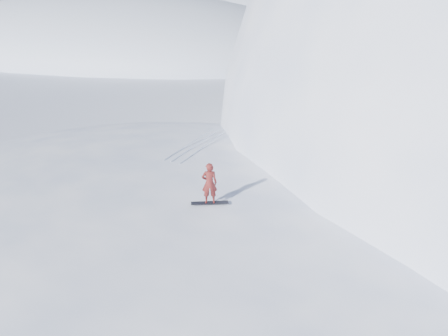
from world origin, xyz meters
name	(u,v)px	position (x,y,z in m)	size (l,w,h in m)	color
ground	(142,236)	(0.00, 0.00, 0.00)	(400.00, 400.00, 0.00)	white
near_ridge	(201,215)	(1.00, 3.00, 0.00)	(36.00, 28.00, 4.80)	white
peak_shoulder	(446,152)	(10.00, 20.00, 0.00)	(28.00, 24.00, 18.00)	white
far_ridge_a	(105,53)	(-70.00, 60.00, 0.00)	(120.00, 70.00, 28.00)	white
far_ridge_c	(296,45)	(-40.00, 110.00, 0.00)	(140.00, 90.00, 36.00)	white
wind_bumps	(165,213)	(-0.56, 2.12, 0.00)	(16.00, 14.40, 1.00)	white
snowboard	(210,203)	(3.45, 0.27, 2.41)	(1.42, 0.27, 0.02)	black
snowboarder	(209,183)	(3.45, 0.27, 3.22)	(0.58, 0.38, 1.59)	maroon
vapor_plume	(50,58)	(-69.14, 43.79, 0.00)	(10.55, 8.44, 7.38)	white
board_tracks	(198,144)	(-1.27, 5.90, 2.42)	(2.19, 5.90, 0.04)	silver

